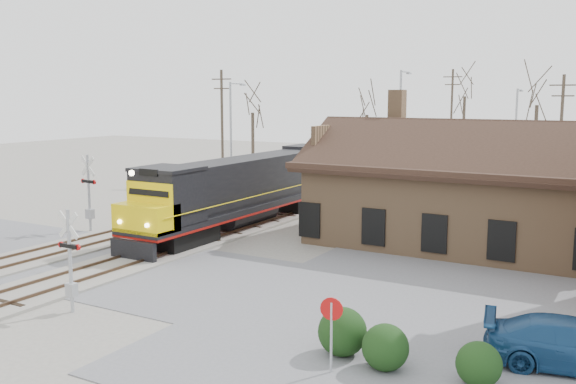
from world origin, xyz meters
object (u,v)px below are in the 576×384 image
depot (459,198)px  locomotive_trailing (370,161)px  locomotive_lead (240,190)px  parked_car (575,345)px

depot → locomotive_trailing: bearing=125.2°
depot → locomotive_lead: size_ratio=0.80×
locomotive_lead → locomotive_trailing: (0.00, 19.17, -0.00)m
locomotive_lead → parked_car: locomotive_lead is taller
depot → parked_car: bearing=-62.9°
depot → locomotive_trailing: depot is taller
depot → parked_car: size_ratio=3.11×
locomotive_trailing → locomotive_lead: bearing=-90.0°
locomotive_lead → locomotive_trailing: locomotive_lead is taller
locomotive_lead → parked_car: 22.27m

